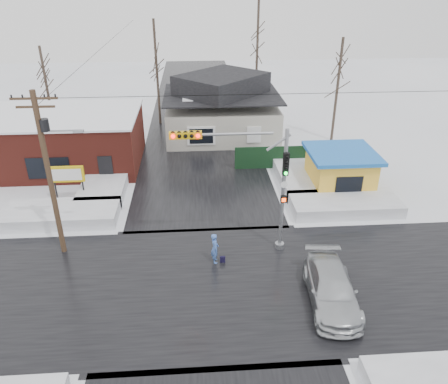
{
  "coord_description": "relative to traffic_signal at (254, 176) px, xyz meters",
  "views": [
    {
      "loc": [
        -0.56,
        -17.2,
        13.94
      ],
      "look_at": [
        0.96,
        4.23,
        3.0
      ],
      "focal_mm": 35.0,
      "sensor_mm": 36.0,
      "label": 1
    }
  ],
  "objects": [
    {
      "name": "car",
      "position": [
        3.12,
        -4.58,
        -3.78
      ],
      "size": [
        2.52,
        5.35,
        1.51
      ],
      "primitive_type": "imported",
      "rotation": [
        0.0,
        0.0,
        -0.08
      ],
      "color": "silver",
      "rests_on": "ground"
    },
    {
      "name": "kiosk",
      "position": [
        7.07,
        7.03,
        -3.08
      ],
      "size": [
        4.6,
        4.6,
        2.88
      ],
      "color": "yellow",
      "rests_on": "ground"
    },
    {
      "name": "road_ns",
      "position": [
        -2.43,
        -2.97,
        -4.53
      ],
      "size": [
        10.0,
        120.0,
        0.02
      ],
      "primitive_type": "cube",
      "color": "black",
      "rests_on": "ground"
    },
    {
      "name": "shopping_bag",
      "position": [
        -1.72,
        -1.13,
        -4.36
      ],
      "size": [
        0.28,
        0.13,
        0.35
      ],
      "primitive_type": "cube",
      "rotation": [
        0.0,
        0.0,
        -0.03
      ],
      "color": "black",
      "rests_on": "ground"
    },
    {
      "name": "tree_far_mid",
      "position": [
        3.57,
        25.03,
        5.0
      ],
      "size": [
        3.0,
        3.0,
        12.0
      ],
      "color": "#332821",
      "rests_on": "ground"
    },
    {
      "name": "fence",
      "position": [
        4.07,
        11.03,
        -3.64
      ],
      "size": [
        8.0,
        0.12,
        1.8
      ],
      "primitive_type": "cube",
      "color": "black",
      "rests_on": "ground"
    },
    {
      "name": "house",
      "position": [
        -0.43,
        19.03,
        -1.92
      ],
      "size": [
        10.4,
        8.4,
        5.76
      ],
      "color": "beige",
      "rests_on": "ground"
    },
    {
      "name": "brick_building",
      "position": [
        -13.43,
        13.03,
        -2.46
      ],
      "size": [
        12.2,
        8.2,
        4.12
      ],
      "color": "maroon",
      "rests_on": "ground"
    },
    {
      "name": "snowbank_nside_e",
      "position": [
        4.57,
        9.03,
        -4.14
      ],
      "size": [
        3.0,
        8.0,
        0.8
      ],
      "primitive_type": "cube",
      "color": "white",
      "rests_on": "ground"
    },
    {
      "name": "snowbank_nside_w",
      "position": [
        -9.43,
        9.03,
        -4.14
      ],
      "size": [
        3.0,
        8.0,
        0.8
      ],
      "primitive_type": "cube",
      "color": "white",
      "rests_on": "ground"
    },
    {
      "name": "snowbank_nw",
      "position": [
        -11.43,
        4.03,
        -4.14
      ],
      "size": [
        7.0,
        3.0,
        0.8
      ],
      "primitive_type": "cube",
      "color": "white",
      "rests_on": "ground"
    },
    {
      "name": "traffic_signal",
      "position": [
        0.0,
        0.0,
        0.0
      ],
      "size": [
        6.05,
        0.68,
        7.0
      ],
      "color": "gray",
      "rests_on": "ground"
    },
    {
      "name": "tree_far_west",
      "position": [
        -16.43,
        21.03,
        1.82
      ],
      "size": [
        3.0,
        3.0,
        8.0
      ],
      "color": "#332821",
      "rests_on": "ground"
    },
    {
      "name": "tree_far_left",
      "position": [
        -6.43,
        23.03,
        3.41
      ],
      "size": [
        3.0,
        3.0,
        10.0
      ],
      "color": "#332821",
      "rests_on": "ground"
    },
    {
      "name": "snowbank_ne",
      "position": [
        6.57,
        4.03,
        -4.14
      ],
      "size": [
        7.0,
        3.0,
        0.8
      ],
      "primitive_type": "cube",
      "color": "white",
      "rests_on": "ground"
    },
    {
      "name": "marquee_sign",
      "position": [
        -11.43,
        6.53,
        -2.62
      ],
      "size": [
        2.2,
        0.21,
        2.55
      ],
      "color": "black",
      "rests_on": "ground"
    },
    {
      "name": "pedestrian",
      "position": [
        -2.12,
        -1.05,
        -3.68
      ],
      "size": [
        0.47,
        0.66,
        1.72
      ],
      "primitive_type": "imported",
      "rotation": [
        0.0,
        0.0,
        1.66
      ],
      "color": "#456EC3",
      "rests_on": "ground"
    },
    {
      "name": "road_ew",
      "position": [
        -2.43,
        -2.97,
        -4.53
      ],
      "size": [
        120.0,
        10.0,
        0.02
      ],
      "primitive_type": "cube",
      "color": "black",
      "rests_on": "ground"
    },
    {
      "name": "utility_pole",
      "position": [
        -10.36,
        0.53,
        0.57
      ],
      "size": [
        3.15,
        0.44,
        9.0
      ],
      "color": "#382619",
      "rests_on": "ground"
    },
    {
      "name": "ground",
      "position": [
        -2.43,
        -2.97,
        -4.54
      ],
      "size": [
        120.0,
        120.0,
        0.0
      ],
      "primitive_type": "plane",
      "color": "white",
      "rests_on": "ground"
    },
    {
      "name": "tree_far_right",
      "position": [
        9.57,
        17.03,
        2.62
      ],
      "size": [
        3.0,
        3.0,
        9.0
      ],
      "color": "#332821",
      "rests_on": "ground"
    }
  ]
}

